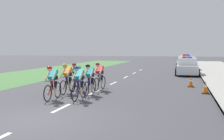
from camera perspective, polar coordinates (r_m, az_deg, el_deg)
ground_plane at (r=9.09m, az=-15.75°, el=-10.17°), size 160.00×160.00×0.00m
kerb_edge at (r=21.73m, az=18.43°, el=-1.65°), size 0.16×60.00×0.13m
grass_verge at (r=25.33m, az=-16.49°, el=-0.92°), size 7.00×60.00×0.01m
lane_markings_centre at (r=18.20m, az=0.28°, el=-2.75°), size 0.14×25.60×0.01m
cyclist_lead at (r=12.44m, az=-12.30°, el=-2.52°), size 0.42×1.72×1.56m
cyclist_second at (r=12.26m, az=-6.88°, el=-2.55°), size 0.42×1.72×1.56m
cyclist_third at (r=14.08m, az=-9.30°, el=-1.68°), size 0.43×1.72×1.56m
cyclist_fourth at (r=13.55m, az=-4.65°, el=-1.87°), size 0.42×1.72×1.56m
cyclist_fifth at (r=14.98m, az=-7.47°, el=-1.30°), size 0.42×1.72×1.56m
cyclist_sixth at (r=15.09m, az=-2.62°, el=-1.23°), size 0.44×1.72×1.56m
police_car_nearest at (r=24.95m, az=15.38°, el=0.58°), size 2.03×4.41×1.59m
police_car_second at (r=30.98m, az=15.26°, el=1.29°), size 2.32×4.55×1.59m
police_car_third at (r=37.36m, az=15.17°, el=1.79°), size 2.20×4.50×1.59m
traffic_cone_near at (r=14.68m, az=18.92°, el=-3.49°), size 0.36×0.36×0.64m
traffic_cone_mid at (r=17.02m, az=16.11°, el=-2.37°), size 0.36×0.36×0.64m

